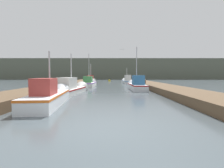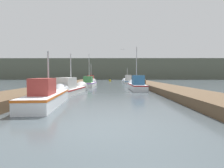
# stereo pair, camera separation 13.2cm
# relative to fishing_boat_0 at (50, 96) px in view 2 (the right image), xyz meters

# --- Properties ---
(ground_plane) EXTENTS (200.00, 200.00, 0.00)m
(ground_plane) POSITION_rel_fishing_boat_0_xyz_m (3.10, -4.50, -0.45)
(ground_plane) COLOR #424C51
(dock_left) EXTENTS (2.92, 40.00, 0.51)m
(dock_left) POSITION_rel_fishing_boat_0_xyz_m (-2.48, 11.50, -0.19)
(dock_left) COLOR brown
(dock_left) RESTS_ON ground_plane
(dock_right) EXTENTS (2.92, 40.00, 0.51)m
(dock_right) POSITION_rel_fishing_boat_0_xyz_m (8.67, 11.50, -0.19)
(dock_right) COLOR brown
(dock_right) RESTS_ON ground_plane
(distant_shore_ridge) EXTENTS (120.00, 16.00, 7.19)m
(distant_shore_ridge) POSITION_rel_fishing_boat_0_xyz_m (3.10, 57.56, 3.15)
(distant_shore_ridge) COLOR #565B4C
(distant_shore_ridge) RESTS_ON ground_plane
(fishing_boat_0) EXTENTS (1.87, 6.12, 3.19)m
(fishing_boat_0) POSITION_rel_fishing_boat_0_xyz_m (0.00, 0.00, 0.00)
(fishing_boat_0) COLOR silver
(fishing_boat_0) RESTS_ON ground_plane
(fishing_boat_1) EXTENTS (2.01, 6.09, 3.82)m
(fishing_boat_1) POSITION_rel_fishing_boat_0_xyz_m (-0.06, 5.46, -0.02)
(fishing_boat_1) COLOR silver
(fishing_boat_1) RESTS_ON ground_plane
(fishing_boat_2) EXTENTS (1.47, 6.42, 4.95)m
(fishing_boat_2) POSITION_rel_fishing_boat_0_xyz_m (6.04, 9.52, 0.05)
(fishing_boat_2) COLOR silver
(fishing_boat_2) RESTS_ON ground_plane
(fishing_boat_3) EXTENTS (1.70, 5.27, 4.89)m
(fishing_boat_3) POSITION_rel_fishing_boat_0_xyz_m (0.24, 14.39, -0.02)
(fishing_boat_3) COLOR silver
(fishing_boat_3) RESTS_ON ground_plane
(fishing_boat_4) EXTENTS (1.57, 4.78, 3.67)m
(fishing_boat_4) POSITION_rel_fishing_boat_0_xyz_m (-0.05, 18.72, 0.03)
(fishing_boat_4) COLOR silver
(fishing_boat_4) RESTS_ON ground_plane
(fishing_boat_5) EXTENTS (1.72, 6.30, 3.28)m
(fishing_boat_5) POSITION_rel_fishing_boat_0_xyz_m (6.20, 24.10, -0.00)
(fishing_boat_5) COLOR silver
(fishing_boat_5) RESTS_ON ground_plane
(mooring_piling_0) EXTENTS (0.36, 0.36, 1.04)m
(mooring_piling_0) POSITION_rel_fishing_boat_0_xyz_m (7.33, 12.18, 0.08)
(mooring_piling_0) COLOR #473523
(mooring_piling_0) RESTS_ON ground_plane
(mooring_piling_1) EXTENTS (0.24, 0.24, 1.18)m
(mooring_piling_1) POSITION_rel_fishing_boat_0_xyz_m (-0.88, 30.13, 0.15)
(mooring_piling_1) COLOR #473523
(mooring_piling_1) RESTS_ON ground_plane
(mooring_piling_2) EXTENTS (0.23, 0.23, 1.09)m
(mooring_piling_2) POSITION_rel_fishing_boat_0_xyz_m (7.15, 10.38, 0.10)
(mooring_piling_2) COLOR #473523
(mooring_piling_2) RESTS_ON ground_plane
(mooring_piling_3) EXTENTS (0.24, 0.24, 1.25)m
(mooring_piling_3) POSITION_rel_fishing_boat_0_xyz_m (7.20, 21.11, 0.19)
(mooring_piling_3) COLOR #473523
(mooring_piling_3) RESTS_ON ground_plane
(channel_buoy) EXTENTS (0.57, 0.57, 1.07)m
(channel_buoy) POSITION_rel_fishing_boat_0_xyz_m (2.74, 32.73, -0.28)
(channel_buoy) COLOR gold
(channel_buoy) RESTS_ON ground_plane
(seagull_lead) EXTENTS (0.56, 0.30, 0.12)m
(seagull_lead) POSITION_rel_fishing_boat_0_xyz_m (4.99, 18.60, 5.22)
(seagull_lead) COLOR white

